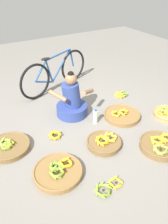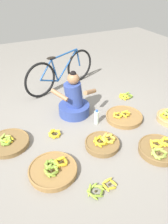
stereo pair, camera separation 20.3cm
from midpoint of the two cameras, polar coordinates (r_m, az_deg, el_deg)
ground_plane at (r=3.54m, az=0.23°, el=-3.12°), size 10.00×10.00×0.00m
vendor_woman_front at (r=3.64m, az=-1.03°, el=2.79°), size 0.74×0.54×0.79m
bicycle_leaning at (r=4.47m, az=-4.63°, el=10.37°), size 1.63×0.59×0.73m
banana_basket_near_bicycle at (r=3.27m, az=-17.36°, el=-7.59°), size 0.58×0.58×0.15m
banana_basket_back_right at (r=3.70m, az=11.91°, el=-1.23°), size 0.60×0.60×0.15m
banana_basket_mid_right at (r=3.12m, az=6.70°, el=-8.14°), size 0.49×0.49×0.16m
banana_basket_back_center at (r=3.21m, az=20.74°, el=-9.03°), size 0.56×0.56×0.17m
banana_basket_mid_left at (r=2.78m, az=-5.91°, el=-14.80°), size 0.60×0.60×0.15m
loose_bananas_back_left at (r=2.64m, az=6.73°, el=-19.17°), size 0.38×0.23×0.09m
loose_bananas_front_center at (r=3.31m, az=-5.93°, el=-5.69°), size 0.22×0.22×0.09m
loose_bananas_front_left at (r=4.33m, az=12.06°, el=3.99°), size 0.27×0.26×0.10m
water_bottle at (r=3.50m, az=4.93°, el=-1.39°), size 0.08×0.08×0.25m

